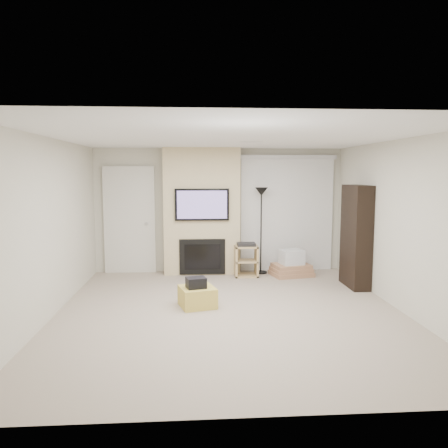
{
  "coord_description": "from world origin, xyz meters",
  "views": [
    {
      "loc": [
        -0.5,
        -6.12,
        2.01
      ],
      "look_at": [
        0.0,
        1.2,
        1.15
      ],
      "focal_mm": 35.0,
      "sensor_mm": 36.0,
      "label": 1
    }
  ],
  "objects": [
    {
      "name": "floor_lamp",
      "position": [
        0.83,
        2.45,
        1.36
      ],
      "size": [
        0.26,
        0.26,
        1.72
      ],
      "color": "black",
      "rests_on": "floor"
    },
    {
      "name": "ottoman",
      "position": [
        -0.46,
        0.31,
        0.15
      ],
      "size": [
        0.61,
        0.61,
        0.3
      ],
      "primitive_type": "cube",
      "rotation": [
        0.0,
        0.0,
        0.27
      ],
      "color": "#D5BC4E",
      "rests_on": "floor"
    },
    {
      "name": "wall_left",
      "position": [
        -2.5,
        0.0,
        1.25
      ],
      "size": [
        0.0,
        5.5,
        2.5
      ],
      "primitive_type": "cube",
      "rotation": [
        1.57,
        0.0,
        1.57
      ],
      "color": "beige",
      "rests_on": "ground"
    },
    {
      "name": "wall_right",
      "position": [
        2.5,
        0.0,
        1.25
      ],
      "size": [
        0.0,
        5.5,
        2.5
      ],
      "primitive_type": "cube",
      "rotation": [
        1.57,
        0.0,
        1.57
      ],
      "color": "beige",
      "rests_on": "ground"
    },
    {
      "name": "hvac_vent",
      "position": [
        0.4,
        0.8,
        2.5
      ],
      "size": [
        0.35,
        0.18,
        0.01
      ],
      "primitive_type": "cube",
      "color": "silver",
      "rests_on": "ceiling"
    },
    {
      "name": "fireplace_wall",
      "position": [
        -0.35,
        2.54,
        1.24
      ],
      "size": [
        1.5,
        0.47,
        2.5
      ],
      "color": "beige",
      "rests_on": "floor"
    },
    {
      "name": "wall_front",
      "position": [
        0.0,
        -2.75,
        1.25
      ],
      "size": [
        5.0,
        0.0,
        2.5
      ],
      "primitive_type": "cube",
      "rotation": [
        1.57,
        0.0,
        0.0
      ],
      "color": "beige",
      "rests_on": "ground"
    },
    {
      "name": "av_stand",
      "position": [
        0.5,
        2.21,
        0.35
      ],
      "size": [
        0.45,
        0.38,
        0.66
      ],
      "color": "tan",
      "rests_on": "floor"
    },
    {
      "name": "box_stack",
      "position": [
        1.4,
        2.19,
        0.19
      ],
      "size": [
        0.87,
        0.72,
        0.51
      ],
      "color": "tan",
      "rests_on": "floor"
    },
    {
      "name": "ceiling",
      "position": [
        0.0,
        0.0,
        2.5
      ],
      "size": [
        5.0,
        5.5,
        0.0
      ],
      "primitive_type": "cube",
      "color": "white",
      "rests_on": "wall_back"
    },
    {
      "name": "black_bag",
      "position": [
        -0.48,
        0.26,
        0.38
      ],
      "size": [
        0.33,
        0.29,
        0.16
      ],
      "primitive_type": "cube",
      "rotation": [
        0.0,
        0.0,
        0.27
      ],
      "color": "black",
      "rests_on": "ottoman"
    },
    {
      "name": "bookshelf",
      "position": [
        2.34,
        1.31,
        0.9
      ],
      "size": [
        0.3,
        0.8,
        1.8
      ],
      "color": "black",
      "rests_on": "floor"
    },
    {
      "name": "entry_door",
      "position": [
        -1.8,
        2.71,
        1.05
      ],
      "size": [
        1.02,
        0.11,
        2.14
      ],
      "color": "silver",
      "rests_on": "floor"
    },
    {
      "name": "floor",
      "position": [
        0.0,
        0.0,
        0.0
      ],
      "size": [
        5.0,
        5.5,
        0.0
      ],
      "primitive_type": "cube",
      "color": "tan",
      "rests_on": "ground"
    },
    {
      "name": "vertical_blinds",
      "position": [
        1.4,
        2.7,
        1.27
      ],
      "size": [
        1.98,
        0.1,
        2.37
      ],
      "color": "silver",
      "rests_on": "floor"
    },
    {
      "name": "wall_back",
      "position": [
        0.0,
        2.75,
        1.25
      ],
      "size": [
        5.0,
        0.0,
        2.5
      ],
      "primitive_type": "cube",
      "rotation": [
        1.57,
        0.0,
        0.0
      ],
      "color": "beige",
      "rests_on": "ground"
    }
  ]
}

